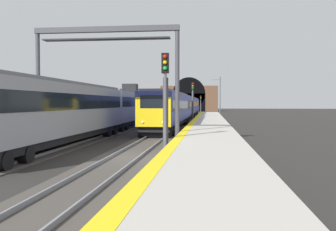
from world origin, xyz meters
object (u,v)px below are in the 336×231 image
Objects in this scene: train_adjacent_platform at (130,107)px; railway_signal_near at (165,94)px; railway_signal_mid at (193,99)px; overhead_signal_gantry at (106,55)px; railway_signal_far at (201,103)px; train_main_approaching at (184,106)px; catenary_mast_near at (220,96)px.

railway_signal_near is at bearing -162.84° from train_adjacent_platform.
railway_signal_near is 31.01m from railway_signal_mid.
railway_signal_near is at bearing -133.57° from overhead_signal_gantry.
railway_signal_near reaches higher than railway_signal_far.
train_main_approaching is 11.15× the size of railway_signal_mid.
railway_signal_mid is 1.20× the size of railway_signal_far.
train_adjacent_platform is 10.48× the size of railway_signal_mid.
railway_signal_mid is at bearing 13.31° from train_main_approaching.
catenary_mast_near reaches higher than railway_signal_near.
train_adjacent_platform is at bearing 7.76° from overhead_signal_gantry.
catenary_mast_near reaches higher than overhead_signal_gantry.
train_main_approaching is 7.71× the size of catenary_mast_near.
railway_signal_mid is at bearing -40.83° from train_adjacent_platform.
train_adjacent_platform is 34.63m from catenary_mast_near.
overhead_signal_gantry is (-18.91, -2.58, 3.50)m from train_adjacent_platform.
catenary_mast_near is (24.73, -4.39, 0.77)m from railway_signal_mid.
train_main_approaching is 16.73m from train_adjacent_platform.
catenary_mast_near is at bearing 11.99° from railway_signal_far.
railway_signal_near is (-23.07, -6.95, 0.90)m from train_adjacent_platform.
catenary_mast_near reaches higher than railway_signal_mid.
overhead_signal_gantry reaches higher than train_main_approaching.
railway_signal_mid is (31.01, -0.00, 0.13)m from railway_signal_near.
catenary_mast_near is at bearing 169.93° from railway_signal_mid.
train_main_approaching is 6.52× the size of overhead_signal_gantry.
railway_signal_mid is (7.94, -6.95, 1.02)m from train_adjacent_platform.
train_adjacent_platform is at bearing 160.85° from catenary_mast_near.
railway_signal_near is at bearing 175.50° from catenary_mast_near.
overhead_signal_gantry is at bearing 170.35° from catenary_mast_near.
train_adjacent_platform is at bearing -41.21° from railway_signal_mid.
railway_signal_near is 1.15× the size of railway_signal_far.
overhead_signal_gantry is (-26.85, 4.38, 2.48)m from railway_signal_mid.
catenary_mast_near is at bearing 175.50° from railway_signal_near.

